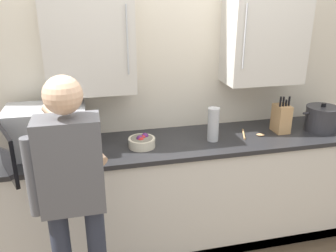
{
  "coord_description": "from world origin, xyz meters",
  "views": [
    {
      "loc": [
        -0.71,
        -1.6,
        2.01
      ],
      "look_at": [
        -0.15,
        0.78,
        1.08
      ],
      "focal_mm": 37.42,
      "sensor_mm": 36.0,
      "label": 1
    }
  ],
  "objects_px": {
    "stock_pot": "(322,119)",
    "person_figure": "(72,192)",
    "fruit_bowl": "(142,142)",
    "wooden_spoon": "(253,134)",
    "knife_block": "(281,118)",
    "microwave_oven": "(43,130)",
    "thermos_flask": "(213,124)"
  },
  "relations": [
    {
      "from": "thermos_flask",
      "to": "stock_pot",
      "type": "bearing_deg",
      "value": -0.15
    },
    {
      "from": "fruit_bowl",
      "to": "wooden_spoon",
      "type": "height_order",
      "value": "fruit_bowl"
    },
    {
      "from": "thermos_flask",
      "to": "person_figure",
      "type": "height_order",
      "value": "person_figure"
    },
    {
      "from": "wooden_spoon",
      "to": "fruit_bowl",
      "type": "bearing_deg",
      "value": -178.96
    },
    {
      "from": "microwave_oven",
      "to": "fruit_bowl",
      "type": "xyz_separation_m",
      "value": [
        0.7,
        -0.08,
        -0.12
      ]
    },
    {
      "from": "stock_pot",
      "to": "thermos_flask",
      "type": "relative_size",
      "value": 1.35
    },
    {
      "from": "fruit_bowl",
      "to": "wooden_spoon",
      "type": "distance_m",
      "value": 0.91
    },
    {
      "from": "person_figure",
      "to": "thermos_flask",
      "type": "bearing_deg",
      "value": 30.97
    },
    {
      "from": "thermos_flask",
      "to": "fruit_bowl",
      "type": "bearing_deg",
      "value": 179.69
    },
    {
      "from": "microwave_oven",
      "to": "stock_pot",
      "type": "distance_m",
      "value": 2.21
    },
    {
      "from": "knife_block",
      "to": "stock_pot",
      "type": "relative_size",
      "value": 0.86
    },
    {
      "from": "stock_pot",
      "to": "wooden_spoon",
      "type": "distance_m",
      "value": 0.61
    },
    {
      "from": "fruit_bowl",
      "to": "person_figure",
      "type": "distance_m",
      "value": 0.8
    },
    {
      "from": "knife_block",
      "to": "person_figure",
      "type": "relative_size",
      "value": 0.19
    },
    {
      "from": "wooden_spoon",
      "to": "knife_block",
      "type": "bearing_deg",
      "value": 6.32
    },
    {
      "from": "fruit_bowl",
      "to": "wooden_spoon",
      "type": "bearing_deg",
      "value": 1.04
    },
    {
      "from": "stock_pot",
      "to": "person_figure",
      "type": "height_order",
      "value": "person_figure"
    },
    {
      "from": "knife_block",
      "to": "microwave_oven",
      "type": "bearing_deg",
      "value": 179.0
    },
    {
      "from": "wooden_spoon",
      "to": "microwave_oven",
      "type": "bearing_deg",
      "value": 177.81
    },
    {
      "from": "knife_block",
      "to": "person_figure",
      "type": "xyz_separation_m",
      "value": [
        -1.66,
        -0.68,
        -0.07
      ]
    },
    {
      "from": "microwave_oven",
      "to": "person_figure",
      "type": "bearing_deg",
      "value": -73.73
    },
    {
      "from": "thermos_flask",
      "to": "person_figure",
      "type": "bearing_deg",
      "value": -149.03
    },
    {
      "from": "fruit_bowl",
      "to": "wooden_spoon",
      "type": "relative_size",
      "value": 0.98
    },
    {
      "from": "knife_block",
      "to": "stock_pot",
      "type": "bearing_deg",
      "value": -8.46
    },
    {
      "from": "knife_block",
      "to": "wooden_spoon",
      "type": "relative_size",
      "value": 1.52
    },
    {
      "from": "microwave_oven",
      "to": "person_figure",
      "type": "xyz_separation_m",
      "value": [
        0.21,
        -0.71,
        -0.11
      ]
    },
    {
      "from": "microwave_oven",
      "to": "thermos_flask",
      "type": "xyz_separation_m",
      "value": [
        1.26,
        -0.08,
        -0.03
      ]
    },
    {
      "from": "microwave_oven",
      "to": "wooden_spoon",
      "type": "xyz_separation_m",
      "value": [
        1.61,
        -0.06,
        -0.16
      ]
    },
    {
      "from": "stock_pot",
      "to": "thermos_flask",
      "type": "height_order",
      "value": "thermos_flask"
    },
    {
      "from": "stock_pot",
      "to": "person_figure",
      "type": "bearing_deg",
      "value": -162.61
    },
    {
      "from": "stock_pot",
      "to": "person_figure",
      "type": "distance_m",
      "value": 2.1
    },
    {
      "from": "fruit_bowl",
      "to": "stock_pot",
      "type": "height_order",
      "value": "stock_pot"
    }
  ]
}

